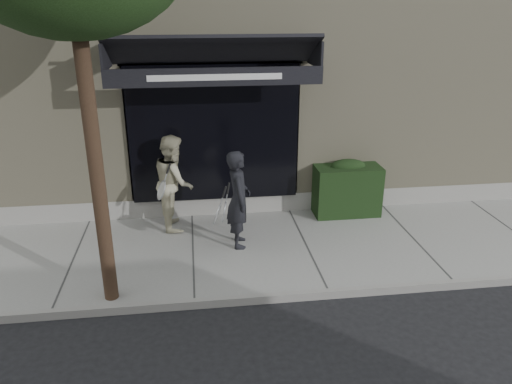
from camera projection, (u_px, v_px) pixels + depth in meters
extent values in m
plane|color=black|center=(305.00, 250.00, 8.95)|extent=(80.00, 80.00, 0.00)
cube|color=gray|center=(305.00, 247.00, 8.93)|extent=(20.00, 3.00, 0.12)
cube|color=gray|center=(328.00, 294.00, 7.49)|extent=(20.00, 0.10, 0.14)
cube|color=tan|center=(265.00, 60.00, 12.56)|extent=(14.00, 7.00, 5.50)
cube|color=gray|center=(288.00, 201.00, 10.43)|extent=(14.02, 0.42, 0.50)
cube|color=black|center=(214.00, 133.00, 9.54)|extent=(3.20, 0.30, 2.60)
cube|color=gray|center=(130.00, 134.00, 9.49)|extent=(0.08, 0.40, 2.60)
cube|color=gray|center=(295.00, 128.00, 9.87)|extent=(0.08, 0.40, 2.60)
cube|color=gray|center=(211.00, 60.00, 9.19)|extent=(3.36, 0.40, 0.12)
cube|color=black|center=(213.00, 49.00, 8.45)|extent=(3.60, 1.03, 0.55)
cube|color=black|center=(215.00, 77.00, 8.13)|extent=(3.60, 0.05, 0.30)
cube|color=white|center=(215.00, 77.00, 8.10)|extent=(2.20, 0.01, 0.10)
cube|color=black|center=(106.00, 56.00, 8.26)|extent=(0.04, 1.00, 0.45)
cube|color=black|center=(315.00, 53.00, 8.70)|extent=(0.04, 1.00, 0.45)
cube|color=black|center=(346.00, 190.00, 10.01)|extent=(1.30, 0.70, 1.00)
ellipsoid|color=black|center=(348.00, 166.00, 9.83)|extent=(0.71, 0.38, 0.27)
cylinder|color=black|center=(94.00, 147.00, 6.48)|extent=(0.20, 0.20, 4.80)
imported|color=black|center=(238.00, 199.00, 8.57)|extent=(0.43, 0.64, 1.73)
torus|color=silver|center=(224.00, 212.00, 8.31)|extent=(0.12, 0.31, 0.30)
cylinder|color=silver|center=(224.00, 212.00, 8.31)|extent=(0.09, 0.27, 0.27)
cylinder|color=silver|center=(224.00, 212.00, 8.31)|extent=(0.18, 0.05, 0.05)
cylinder|color=black|center=(224.00, 212.00, 8.31)|extent=(0.20, 0.06, 0.07)
torus|color=silver|center=(217.00, 214.00, 8.19)|extent=(0.20, 0.32, 0.30)
cylinder|color=silver|center=(217.00, 214.00, 8.19)|extent=(0.16, 0.28, 0.26)
cylinder|color=silver|center=(217.00, 214.00, 8.19)|extent=(0.18, 0.07, 0.07)
cylinder|color=black|center=(217.00, 214.00, 8.19)|extent=(0.20, 0.09, 0.09)
imported|color=#BDB697|center=(174.00, 182.00, 9.28)|extent=(0.76, 0.94, 1.79)
torus|color=silver|center=(161.00, 190.00, 8.94)|extent=(0.23, 0.33, 0.29)
cylinder|color=silver|center=(161.00, 190.00, 8.94)|extent=(0.19, 0.29, 0.25)
cylinder|color=silver|center=(161.00, 190.00, 8.94)|extent=(0.17, 0.07, 0.09)
cylinder|color=black|center=(161.00, 190.00, 8.94)|extent=(0.20, 0.09, 0.11)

